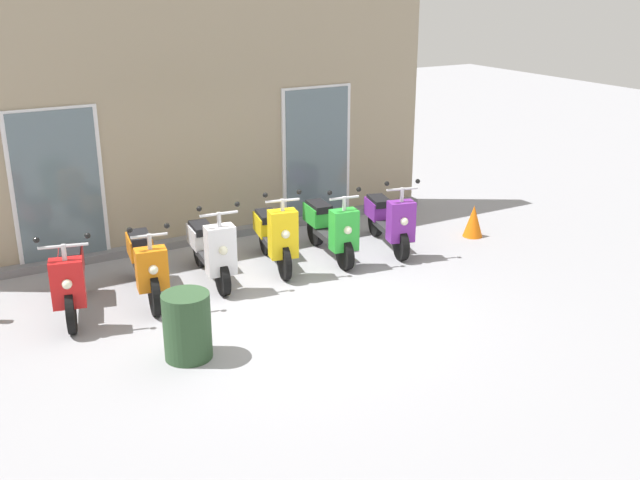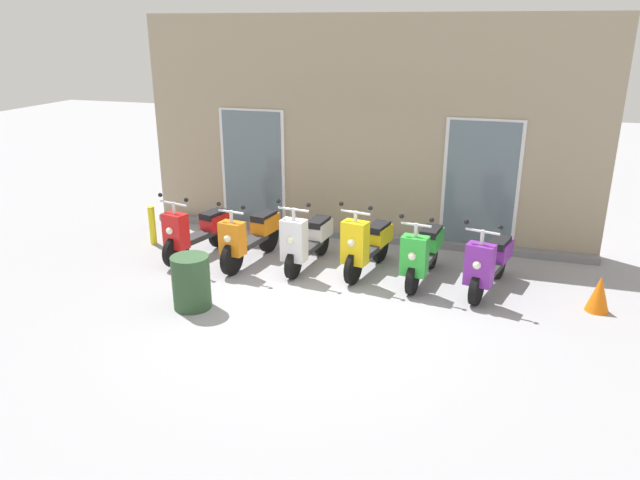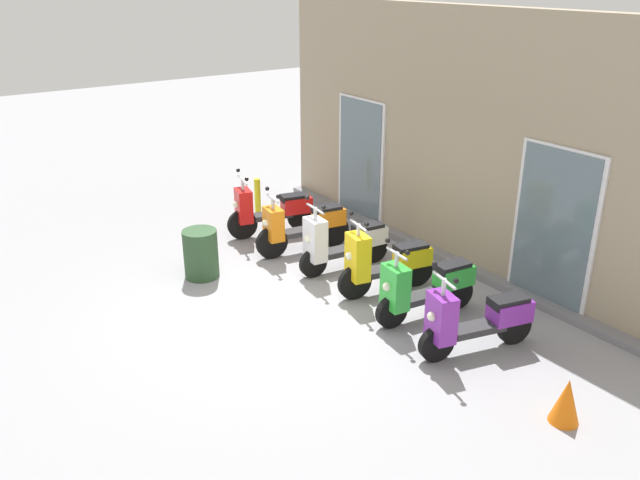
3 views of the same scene
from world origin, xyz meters
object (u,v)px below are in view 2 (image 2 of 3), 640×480
at_px(scooter_white, 307,239).
at_px(trash_bin, 191,282).
at_px(scooter_green, 423,252).
at_px(scooter_purple, 489,262).
at_px(scooter_yellow, 367,243).
at_px(traffic_cone, 599,294).
at_px(scooter_red, 197,231).
at_px(curb_bollard, 152,225).
at_px(scooter_orange, 251,236).

bearing_deg(scooter_white, trash_bin, -118.63).
relative_size(scooter_white, scooter_green, 1.01).
xyz_separation_m(scooter_white, scooter_purple, (2.87, -0.12, -0.02)).
relative_size(scooter_yellow, traffic_cone, 2.98).
height_order(scooter_red, scooter_purple, scooter_purple).
distance_m(scooter_white, scooter_yellow, 0.99).
bearing_deg(traffic_cone, curb_bollard, 175.55).
bearing_deg(curb_bollard, scooter_red, -17.90).
bearing_deg(scooter_yellow, scooter_white, -178.61).
xyz_separation_m(scooter_purple, curb_bollard, (-5.88, 0.33, -0.11)).
height_order(scooter_purple, curb_bollard, scooter_purple).
bearing_deg(scooter_purple, scooter_white, 177.65).
height_order(scooter_yellow, curb_bollard, scooter_yellow).
distance_m(scooter_red, curb_bollard, 1.16).
bearing_deg(scooter_purple, scooter_orange, 179.85).
xyz_separation_m(scooter_white, scooter_yellow, (0.99, 0.02, 0.03)).
bearing_deg(trash_bin, curb_bollard, 132.45).
height_order(scooter_orange, scooter_purple, scooter_purple).
bearing_deg(scooter_orange, scooter_green, 1.71).
relative_size(scooter_orange, scooter_purple, 1.08).
xyz_separation_m(scooter_white, scooter_green, (1.88, -0.02, -0.00)).
bearing_deg(scooter_purple, scooter_yellow, 175.69).
height_order(scooter_red, scooter_yellow, scooter_yellow).
height_order(scooter_red, traffic_cone, scooter_red).
xyz_separation_m(scooter_red, scooter_purple, (4.78, 0.03, -0.02)).
distance_m(scooter_orange, scooter_purple, 3.82).
xyz_separation_m(scooter_red, scooter_orange, (0.96, 0.04, -0.00)).
bearing_deg(scooter_red, scooter_purple, 0.30).
bearing_deg(trash_bin, scooter_red, 115.63).
relative_size(scooter_white, scooter_purple, 1.01).
height_order(scooter_white, traffic_cone, scooter_white).
xyz_separation_m(scooter_yellow, trash_bin, (-2.04, -1.95, -0.12)).
bearing_deg(scooter_green, curb_bollard, 177.24).
relative_size(scooter_purple, trash_bin, 2.05).
xyz_separation_m(scooter_orange, scooter_yellow, (1.94, 0.13, 0.03)).
height_order(scooter_yellow, traffic_cone, scooter_yellow).
bearing_deg(curb_bollard, scooter_orange, -8.82).
xyz_separation_m(scooter_yellow, scooter_green, (0.89, -0.05, -0.03)).
distance_m(scooter_white, traffic_cone, 4.39).
height_order(scooter_red, trash_bin, scooter_red).
bearing_deg(scooter_yellow, scooter_green, -3.01).
xyz_separation_m(scooter_red, curb_bollard, (-1.10, 0.36, -0.13)).
xyz_separation_m(scooter_red, scooter_yellow, (2.90, 0.17, 0.02)).
bearing_deg(scooter_orange, scooter_yellow, 3.89).
relative_size(scooter_red, scooter_green, 1.03).
xyz_separation_m(scooter_orange, curb_bollard, (-2.06, 0.32, -0.12)).
bearing_deg(traffic_cone, scooter_yellow, 173.49).
height_order(scooter_white, curb_bollard, scooter_white).
xyz_separation_m(scooter_green, scooter_purple, (0.99, -0.09, -0.01)).
bearing_deg(scooter_orange, scooter_red, -177.90).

